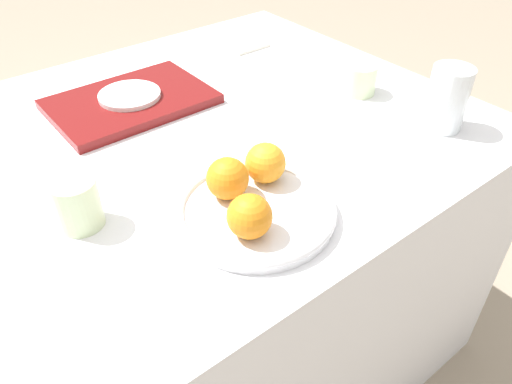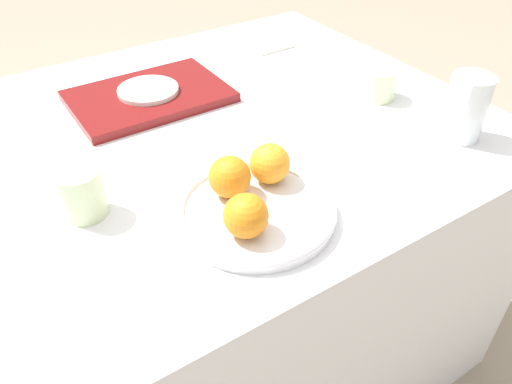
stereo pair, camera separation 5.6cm
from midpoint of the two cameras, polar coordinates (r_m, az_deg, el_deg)
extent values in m
plane|color=gray|center=(1.47, -8.91, -18.90)|extent=(12.00, 12.00, 0.00)
cube|color=white|center=(1.19, -10.55, -9.66)|extent=(1.47, 0.93, 0.70)
cylinder|color=silver|center=(0.79, 2.05, -2.45)|extent=(0.25, 0.25, 0.02)
torus|color=silver|center=(0.78, 2.06, -1.99)|extent=(0.25, 0.25, 0.01)
sphere|color=orange|center=(0.72, 1.08, -2.81)|extent=(0.07, 0.07, 0.07)
sphere|color=orange|center=(0.82, 3.54, 3.22)|extent=(0.07, 0.07, 0.07)
sphere|color=orange|center=(0.79, -0.99, 1.69)|extent=(0.07, 0.07, 0.07)
cylinder|color=silver|center=(1.04, 24.32, 8.76)|extent=(0.08, 0.08, 0.13)
cube|color=maroon|center=(1.13, -10.73, 10.66)|extent=(0.33, 0.23, 0.02)
cylinder|color=white|center=(1.12, -10.82, 11.34)|extent=(0.13, 0.13, 0.01)
cylinder|color=beige|center=(0.81, -17.47, -0.17)|extent=(0.07, 0.07, 0.08)
cylinder|color=beige|center=(1.15, 15.28, 11.82)|extent=(0.08, 0.08, 0.07)
cube|color=silver|center=(1.40, 2.41, 16.60)|extent=(0.10, 0.12, 0.01)
camera|label=1|loc=(0.03, -87.88, 1.67)|focal=35.00mm
camera|label=2|loc=(0.03, 92.12, -1.67)|focal=35.00mm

